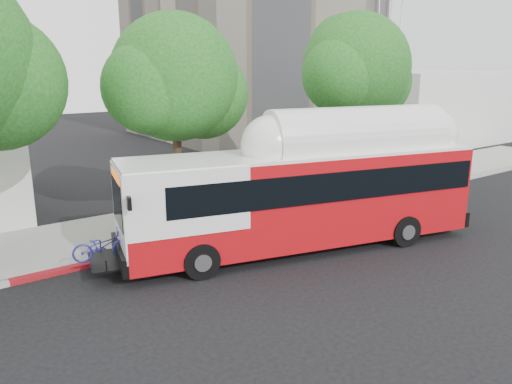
{
  "coord_description": "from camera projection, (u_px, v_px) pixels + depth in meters",
  "views": [
    {
      "loc": [
        -10.16,
        -12.07,
        6.59
      ],
      "look_at": [
        0.77,
        3.0,
        1.84
      ],
      "focal_mm": 35.0,
      "sensor_mm": 36.0,
      "label": 1
    }
  ],
  "objects": [
    {
      "name": "ground",
      "position": [
        290.0,
        266.0,
        16.88
      ],
      "size": [
        120.0,
        120.0,
        0.0
      ],
      "primitive_type": "plane",
      "color": "black",
      "rests_on": "ground"
    },
    {
      "name": "sidewalk",
      "position": [
        195.0,
        217.0,
        21.96
      ],
      "size": [
        60.0,
        5.0,
        0.15
      ],
      "primitive_type": "cube",
      "color": "gray",
      "rests_on": "ground"
    },
    {
      "name": "curb_strip",
      "position": [
        227.0,
        233.0,
        19.92
      ],
      "size": [
        60.0,
        0.3,
        0.15
      ],
      "primitive_type": "cube",
      "color": "gray",
      "rests_on": "ground"
    },
    {
      "name": "red_curb_segment",
      "position": [
        158.0,
        249.0,
        18.21
      ],
      "size": [
        10.0,
        0.32,
        0.16
      ],
      "primitive_type": "cube",
      "color": "maroon",
      "rests_on": "ground"
    },
    {
      "name": "street_tree_mid",
      "position": [
        183.0,
        83.0,
        19.83
      ],
      "size": [
        5.75,
        5.0,
        8.62
      ],
      "color": "#2D2116",
      "rests_on": "ground"
    },
    {
      "name": "street_tree_right",
      "position": [
        361.0,
        72.0,
        25.3
      ],
      "size": [
        6.21,
        5.4,
        9.18
      ],
      "color": "#2D2116",
      "rests_on": "ground"
    },
    {
      "name": "horizon_block",
      "position": [
        430.0,
        105.0,
        45.75
      ],
      "size": [
        20.0,
        12.0,
        6.0
      ],
      "primitive_type": "cube",
      "color": "silver",
      "rests_on": "ground"
    },
    {
      "name": "transit_bus",
      "position": [
        305.0,
        197.0,
        18.12
      ],
      "size": [
        14.11,
        5.84,
        4.12
      ],
      "rotation": [
        0.0,
        0.0,
        -0.24
      ],
      "color": "#B10C12",
      "rests_on": "ground"
    }
  ]
}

